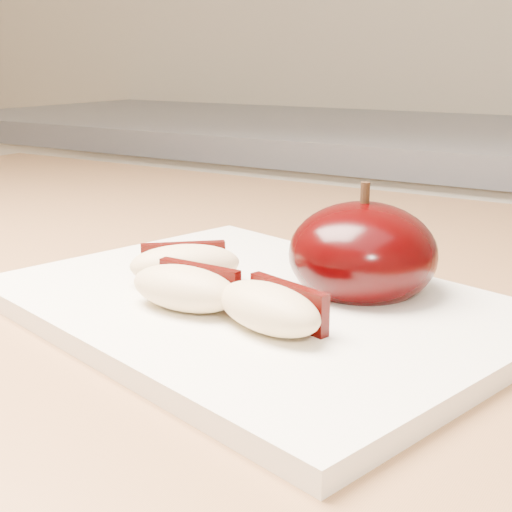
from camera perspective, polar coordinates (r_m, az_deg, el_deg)
The scene contains 5 objects.
cutting_board at distance 0.43m, azimuth 0.00°, elevation -4.03°, with size 0.30×0.22×0.01m, color white.
apple_half at distance 0.43m, azimuth 8.52°, elevation 0.17°, with size 0.10×0.10×0.08m.
apple_wedge_a at distance 0.45m, azimuth -5.71°, elevation -0.62°, with size 0.07×0.07×0.02m.
apple_wedge_b at distance 0.40m, azimuth -5.62°, elevation -2.53°, with size 0.07×0.03×0.02m.
apple_wedge_c at distance 0.37m, azimuth 1.17°, elevation -4.14°, with size 0.07×0.05×0.02m.
Camera 1 is at (0.12, 0.06, 1.05)m, focal length 50.00 mm.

